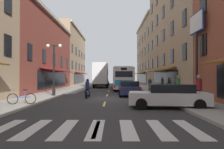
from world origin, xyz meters
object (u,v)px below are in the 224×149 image
Objects in this scene: transit_bus at (122,78)px; pedestrian_near at (150,84)px; box_truck at (101,75)px; sedan_near at (129,88)px; billboard_sign at (197,35)px; bicycle_near at (22,98)px; street_lamp_twin at (54,67)px; sedan_mid at (169,96)px; motorcycle_rider at (88,90)px; pedestrian_far at (162,83)px; sedan_far at (105,82)px; pedestrian_mid at (199,89)px; pedestrian_rear at (178,86)px.

pedestrian_near is at bearing -59.22° from transit_bus.
box_truck reaches higher than sedan_near.
billboard_sign is 13.32m from bicycle_near.
sedan_near is 0.98× the size of street_lamp_twin.
billboard_sign is at bearing 14.71° from bicycle_near.
sedan_near is 8.00m from sedan_mid.
motorcycle_rider is 1.22× the size of bicycle_near.
street_lamp_twin is at bearing 143.24° from sedan_mid.
box_truck is 1.58× the size of sedan_mid.
billboard_sign is 0.91× the size of box_truck.
street_lamp_twin is at bearing -100.84° from box_truck.
bicycle_near is (-3.50, -22.70, -1.60)m from box_truck.
motorcycle_rider is at bearing -10.82° from street_lamp_twin.
sedan_near is at bearing -137.89° from pedestrian_far.
street_lamp_twin is at bearing 87.39° from bicycle_near.
sedan_far is 2.64× the size of pedestrian_near.
pedestrian_mid is (3.79, -7.06, 0.35)m from sedan_near.
sedan_near is at bearing 102.23° from sedan_mid.
billboard_sign is 12.34m from street_lamp_twin.
transit_bus is at bearing 110.31° from billboard_sign.
street_lamp_twin is (-6.67, -11.31, 1.09)m from transit_bus.
pedestrian_far is (1.87, 1.47, 0.01)m from pedestrian_near.
sedan_mid is 2.59× the size of pedestrian_mid.
pedestrian_near is at bearing 103.21° from billboard_sign.
sedan_near is 2.51× the size of pedestrian_rear.
pedestrian_near reaches higher than sedan_far.
pedestrian_rear reaches higher than pedestrian_near.
sedan_near reaches higher than sedan_mid.
pedestrian_rear reaches higher than bicycle_near.
transit_bus is 6.27m from pedestrian_far.
sedan_far is 2.07× the size of motorcycle_rider.
box_truck is 23.97m from sedan_mid.
pedestrian_rear is (7.39, -28.22, 0.38)m from sedan_far.
bicycle_near is (-6.94, -17.11, -1.15)m from transit_bus.
street_lamp_twin reaches higher than bicycle_near.
sedan_mid is (1.69, -7.82, -0.01)m from sedan_near.
sedan_near reaches higher than sedan_far.
transit_bus is at bearing 96.20° from sedan_mid.
billboard_sign is 3.20× the size of motorcycle_rider.
box_truck reaches higher than pedestrian_far.
billboard_sign is 3.90× the size of bicycle_near.
pedestrian_far is (4.98, -3.76, -0.64)m from transit_bus.
motorcycle_rider is at bearing -10.27° from pedestrian_rear.
street_lamp_twin is (-6.91, -1.39, 2.02)m from sedan_near.
sedan_near is 25.81m from sedan_far.
sedan_mid is 2.25m from pedestrian_mid.
bicycle_near is at bearing -134.90° from sedan_near.
billboard_sign is 7.70m from sedan_near.
pedestrian_near is 0.35× the size of street_lamp_twin.
pedestrian_rear reaches higher than sedan_near.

